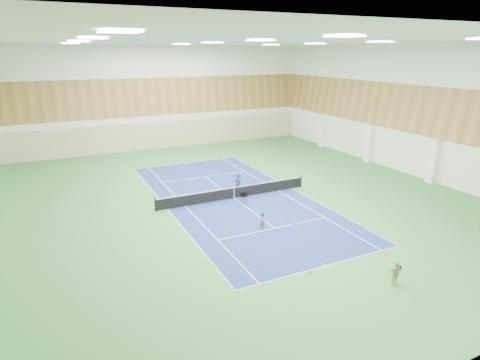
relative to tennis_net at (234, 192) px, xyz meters
name	(u,v)px	position (x,y,z in m)	size (l,w,h in m)	color
ground	(234,198)	(0.00, 0.00, -0.55)	(40.00, 40.00, 0.00)	#327638
room_shell	(234,124)	(0.00, 0.00, 5.45)	(36.00, 40.00, 12.00)	white
wood_cladding	(234,97)	(0.00, 0.00, 7.45)	(36.00, 40.00, 8.00)	#A2743C
ceiling_light_grid	(233,42)	(0.00, 0.00, 11.37)	(21.40, 25.40, 0.06)	white
court_surface	(234,198)	(0.00, 0.00, -0.55)	(10.97, 23.77, 0.01)	navy
tennis_balls_scatter	(234,198)	(0.00, 0.00, -0.50)	(10.57, 22.77, 0.07)	#E2F329
tennis_net	(234,192)	(0.00, 0.00, 0.00)	(12.80, 0.10, 1.10)	black
back_curtain	(165,135)	(0.00, 19.75, 1.05)	(35.40, 0.16, 3.20)	#C6B793
coach	(238,184)	(0.62, 0.60, 0.39)	(0.69, 0.45, 1.88)	navy
child_court	(263,220)	(-0.67, -6.04, 0.06)	(0.59, 0.46, 1.22)	#9A9AA2
child_apron	(396,273)	(2.03, -14.87, 0.08)	(0.74, 0.31, 1.26)	tan
ball_cart	(244,198)	(0.23, -1.27, -0.15)	(0.46, 0.46, 0.80)	black
cone_svc_a	(229,233)	(-3.10, -5.91, -0.43)	(0.23, 0.23, 0.25)	#E8530C
cone_svc_b	(260,227)	(-0.86, -5.97, -0.42)	(0.23, 0.23, 0.25)	red
cone_svc_c	(293,224)	(1.40, -6.47, -0.45)	(0.18, 0.18, 0.20)	#FF630D
cone_svc_d	(311,216)	(3.20, -6.00, -0.43)	(0.21, 0.21, 0.24)	#E3470B
cone_base_a	(256,281)	(-4.25, -11.73, -0.45)	(0.18, 0.18, 0.20)	orange
cone_base_b	(311,271)	(-1.15, -12.12, -0.45)	(0.18, 0.18, 0.19)	#FF440D
cone_base_c	(337,257)	(1.10, -11.54, -0.44)	(0.21, 0.21, 0.23)	#FF470D
cone_base_d	(386,254)	(3.83, -12.47, -0.43)	(0.22, 0.22, 0.24)	#EF520C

